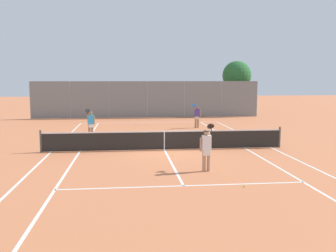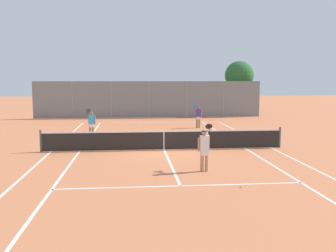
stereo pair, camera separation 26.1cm
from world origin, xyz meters
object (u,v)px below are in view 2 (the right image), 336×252
(loose_tennis_ball_1, at_px, (132,128))
(loose_tennis_ball_3, at_px, (172,155))
(loose_tennis_ball_5, at_px, (194,143))
(player_far_left, at_px, (91,122))
(tree_behind_left, at_px, (239,76))
(tennis_net, at_px, (164,140))
(player_far_right, at_px, (198,115))
(loose_tennis_ball_2, at_px, (94,133))
(loose_tennis_ball_0, at_px, (241,186))
(loose_tennis_ball_4, at_px, (96,141))
(player_near_side, at_px, (204,147))

(loose_tennis_ball_1, bearing_deg, loose_tennis_ball_3, -79.09)
(loose_tennis_ball_5, bearing_deg, loose_tennis_ball_1, 118.61)
(player_far_left, xyz_separation_m, tree_behind_left, (12.88, 13.49, 2.85))
(tennis_net, height_order, loose_tennis_ball_3, tennis_net)
(player_far_right, height_order, loose_tennis_ball_2, player_far_right)
(tennis_net, distance_m, loose_tennis_ball_5, 2.57)
(loose_tennis_ball_5, bearing_deg, loose_tennis_ball_0, -89.07)
(player_far_right, bearing_deg, loose_tennis_ball_4, -141.43)
(loose_tennis_ball_0, bearing_deg, loose_tennis_ball_3, 108.17)
(player_near_side, height_order, tree_behind_left, tree_behind_left)
(player_far_left, height_order, loose_tennis_ball_5, player_far_left)
(loose_tennis_ball_1, xyz_separation_m, loose_tennis_ball_3, (1.84, -9.55, 0.00))
(player_far_left, distance_m, loose_tennis_ball_0, 12.69)
(loose_tennis_ball_3, bearing_deg, tree_behind_left, 66.04)
(loose_tennis_ball_2, height_order, loose_tennis_ball_3, same)
(loose_tennis_ball_5, distance_m, tree_behind_left, 18.01)
(loose_tennis_ball_5, xyz_separation_m, tree_behind_left, (7.05, 16.14, 3.75))
(player_far_right, bearing_deg, loose_tennis_ball_2, -162.41)
(player_far_left, height_order, loose_tennis_ball_0, player_far_left)
(player_near_side, height_order, loose_tennis_ball_0, player_near_side)
(tennis_net, relative_size, loose_tennis_ball_1, 181.82)
(loose_tennis_ball_3, bearing_deg, loose_tennis_ball_1, 100.91)
(player_far_left, relative_size, loose_tennis_ball_5, 26.88)
(loose_tennis_ball_3, bearing_deg, player_near_side, -72.86)
(loose_tennis_ball_5, bearing_deg, player_far_right, 78.11)
(loose_tennis_ball_0, xyz_separation_m, loose_tennis_ball_4, (-5.58, 9.52, 0.00))
(tree_behind_left, bearing_deg, loose_tennis_ball_1, -136.69)
(player_far_left, relative_size, player_far_right, 1.00)
(player_near_side, distance_m, player_far_right, 12.87)
(loose_tennis_ball_1, relative_size, loose_tennis_ball_2, 1.00)
(player_far_left, distance_m, tree_behind_left, 18.87)
(player_near_side, bearing_deg, player_far_right, 81.01)
(tennis_net, distance_m, loose_tennis_ball_1, 8.20)
(loose_tennis_ball_2, distance_m, loose_tennis_ball_3, 8.57)
(player_near_side, bearing_deg, tree_behind_left, 71.02)
(loose_tennis_ball_2, relative_size, loose_tennis_ball_5, 1.00)
(player_far_right, distance_m, loose_tennis_ball_3, 10.19)
(player_far_right, height_order, loose_tennis_ball_1, player_far_right)
(loose_tennis_ball_0, height_order, loose_tennis_ball_2, same)
(loose_tennis_ball_0, relative_size, tree_behind_left, 0.01)
(tennis_net, height_order, tree_behind_left, tree_behind_left)
(loose_tennis_ball_1, distance_m, tree_behind_left, 14.87)
(loose_tennis_ball_3, bearing_deg, loose_tennis_ball_4, 131.97)
(player_far_left, bearing_deg, player_far_right, 27.79)
(loose_tennis_ball_1, bearing_deg, tree_behind_left, 43.31)
(tennis_net, bearing_deg, loose_tennis_ball_0, -73.85)
(player_far_left, relative_size, loose_tennis_ball_3, 26.88)
(loose_tennis_ball_0, bearing_deg, player_far_right, 85.34)
(loose_tennis_ball_3, relative_size, loose_tennis_ball_4, 1.00)
(tennis_net, xyz_separation_m, tree_behind_left, (8.87, 17.90, 3.27))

